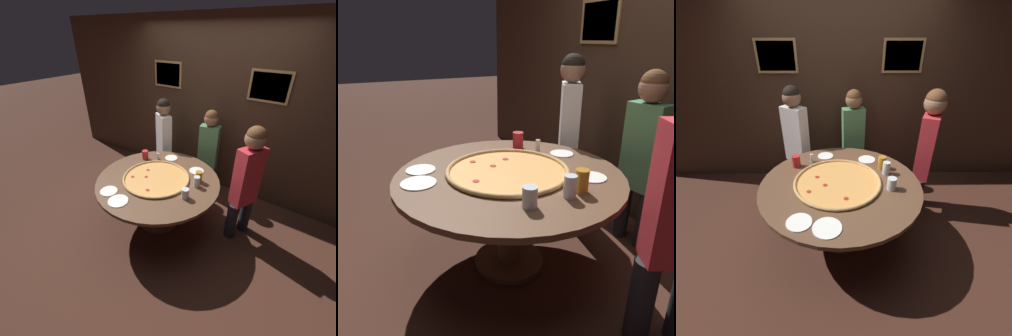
# 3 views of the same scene
# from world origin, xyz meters

# --- Properties ---
(ground_plane) EXTENTS (24.00, 24.00, 0.00)m
(ground_plane) POSITION_xyz_m (0.00, 0.00, 0.00)
(ground_plane) COLOR #422319
(back_wall) EXTENTS (6.40, 0.08, 2.60)m
(back_wall) POSITION_xyz_m (0.00, 1.38, 1.30)
(back_wall) COLOR #3D281C
(back_wall) RESTS_ON ground_plane
(dining_table) EXTENTS (1.57, 1.57, 0.74)m
(dining_table) POSITION_xyz_m (0.00, 0.00, 0.61)
(dining_table) COLOR brown
(dining_table) RESTS_ON ground_plane
(giant_pizza) EXTENTS (0.86, 0.86, 0.03)m
(giant_pizza) POSITION_xyz_m (-0.03, 0.00, 0.75)
(giant_pizza) COLOR #E0994C
(giant_pizza) RESTS_ON dining_table
(drink_cup_front_edge) EXTENTS (0.08, 0.08, 0.14)m
(drink_cup_front_edge) POSITION_xyz_m (0.44, 0.26, 0.81)
(drink_cup_front_edge) COLOR #BC7A23
(drink_cup_front_edge) RESTS_ON dining_table
(drink_cup_beside_pizza) EXTENTS (0.08, 0.08, 0.14)m
(drink_cup_beside_pizza) POSITION_xyz_m (0.47, 0.16, 0.81)
(drink_cup_beside_pizza) COLOR silver
(drink_cup_beside_pizza) RESTS_ON dining_table
(drink_cup_far_left) EXTENTS (0.09, 0.09, 0.13)m
(drink_cup_far_left) POSITION_xyz_m (-0.48, 0.32, 0.81)
(drink_cup_far_left) COLOR #B22328
(drink_cup_far_left) RESTS_ON dining_table
(drink_cup_near_left) EXTENTS (0.09, 0.09, 0.12)m
(drink_cup_near_left) POSITION_xyz_m (0.48, -0.11, 0.80)
(drink_cup_near_left) COLOR silver
(drink_cup_near_left) RESTS_ON dining_table
(white_plate_left_side) EXTENTS (0.23, 0.23, 0.01)m
(white_plate_left_side) POSITION_xyz_m (-0.10, -0.60, 0.74)
(white_plate_left_side) COLOR white
(white_plate_left_side) RESTS_ON dining_table
(white_plate_beside_cup) EXTENTS (0.20, 0.20, 0.01)m
(white_plate_beside_cup) POSITION_xyz_m (-0.32, -0.54, 0.74)
(white_plate_beside_cup) COLOR white
(white_plate_beside_cup) RESTS_ON dining_table
(white_plate_far_back) EXTENTS (0.20, 0.20, 0.01)m
(white_plate_far_back) POSITION_xyz_m (0.31, 0.46, 0.74)
(white_plate_far_back) COLOR white
(white_plate_far_back) RESTS_ON dining_table
(white_plate_near_front) EXTENTS (0.18, 0.18, 0.01)m
(white_plate_near_front) POSITION_xyz_m (-0.18, 0.56, 0.74)
(white_plate_near_front) COLOR white
(white_plate_near_front) RESTS_ON dining_table
(condiment_shaker) EXTENTS (0.04, 0.04, 0.10)m
(condiment_shaker) POSITION_xyz_m (-0.32, 0.42, 0.79)
(condiment_shaker) COLOR silver
(condiment_shaker) RESTS_ON dining_table
(diner_side_right) EXTENTS (0.36, 0.21, 1.40)m
(diner_side_right) POSITION_xyz_m (0.17, 1.06, 0.80)
(diner_side_right) COLOR #232328
(diner_side_right) RESTS_ON ground_plane
(diner_far_right) EXTENTS (0.38, 0.31, 1.48)m
(diner_far_right) POSITION_xyz_m (-0.58, 0.91, 0.84)
(diner_far_right) COLOR #232328
(diner_far_right) RESTS_ON ground_plane
(diner_centre_back) EXTENTS (0.29, 0.40, 1.53)m
(diner_centre_back) POSITION_xyz_m (0.97, 0.46, 0.87)
(diner_centre_back) COLOR #232328
(diner_centre_back) RESTS_ON ground_plane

